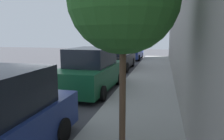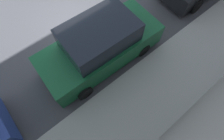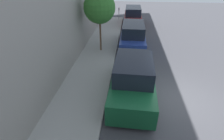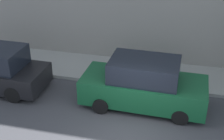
% 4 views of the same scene
% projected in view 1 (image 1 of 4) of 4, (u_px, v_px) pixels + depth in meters
% --- Properties ---
extents(ground_plane, '(60.00, 60.00, 0.00)m').
position_uv_depth(ground_plane, '(49.00, 87.00, 10.84)').
color(ground_plane, '#424247').
extents(sidewalk, '(2.58, 32.00, 0.15)m').
position_uv_depth(sidewalk, '(146.00, 91.00, 9.74)').
color(sidewalk, '#9E9E99').
rests_on(sidewalk, ground_plane).
extents(parked_suv_third, '(2.10, 4.86, 1.98)m').
position_uv_depth(parked_suv_third, '(91.00, 71.00, 10.05)').
color(parked_suv_third, '#14512D').
rests_on(parked_suv_third, ground_plane).
extents(parked_minivan_fourth, '(2.03, 4.95, 1.90)m').
position_uv_depth(parked_minivan_fourth, '(118.00, 57.00, 16.44)').
color(parked_minivan_fourth, black).
rests_on(parked_minivan_fourth, ground_plane).
extents(parked_suv_fifth, '(2.08, 4.84, 1.98)m').
position_uv_depth(parked_suv_fifth, '(132.00, 50.00, 23.07)').
color(parked_suv_fifth, navy).
rests_on(parked_suv_fifth, ground_plane).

